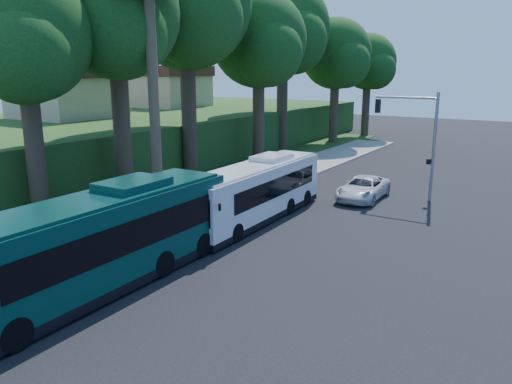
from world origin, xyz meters
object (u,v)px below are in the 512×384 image
Objects in this scene: bus_shelter at (154,191)px; teal_bus at (96,242)px; white_bus at (256,191)px; pickup at (363,188)px.

teal_bus reaches higher than bus_shelter.
white_bus reaches higher than bus_shelter.
white_bus is 2.20× the size of pickup.
teal_bus reaches higher than white_bus.
white_bus is (4.60, 3.38, -0.11)m from bus_shelter.
pickup is at bearing 53.64° from bus_shelter.
bus_shelter is 13.79m from pickup.
teal_bus is 19.29m from pickup.
bus_shelter is 0.24× the size of teal_bus.
bus_shelter is at bearing 118.68° from teal_bus.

